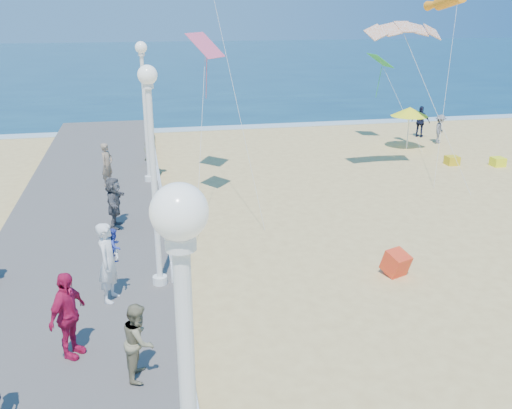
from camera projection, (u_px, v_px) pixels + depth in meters
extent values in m
plane|color=#E6C678|center=(362.00, 278.00, 15.33)|extent=(160.00, 160.00, 0.00)
cube|color=#0D344E|center=(178.00, 61.00, 75.43)|extent=(160.00, 90.00, 0.05)
cube|color=white|center=(234.00, 127.00, 34.27)|extent=(160.00, 1.20, 0.04)
cube|color=#66615C|center=(71.00, 299.00, 13.83)|extent=(5.00, 44.00, 0.40)
cube|color=white|center=(170.00, 244.00, 13.88)|extent=(0.05, 42.00, 0.06)
cube|color=white|center=(171.00, 262.00, 14.05)|extent=(0.05, 42.00, 0.04)
sphere|color=white|center=(179.00, 212.00, 4.17)|extent=(0.44, 0.44, 0.44)
cylinder|color=white|center=(160.00, 280.00, 14.14)|extent=(0.36, 0.36, 0.20)
cylinder|color=white|center=(154.00, 190.00, 13.37)|extent=(0.14, 0.14, 4.70)
sphere|color=white|center=(147.00, 75.00, 12.49)|extent=(0.44, 0.44, 0.44)
cylinder|color=white|center=(149.00, 178.00, 22.46)|extent=(0.36, 0.36, 0.20)
cylinder|color=white|center=(146.00, 119.00, 21.69)|extent=(0.14, 0.14, 4.70)
sphere|color=white|center=(141.00, 47.00, 20.82)|extent=(0.44, 0.44, 0.44)
imported|color=silver|center=(109.00, 262.00, 13.09)|extent=(0.67, 0.81, 1.92)
imported|color=#2F40B2|center=(114.00, 246.00, 13.15)|extent=(0.45, 0.51, 0.87)
imported|color=gray|center=(139.00, 341.00, 10.41)|extent=(0.67, 0.80, 1.49)
imported|color=#B91747|center=(68.00, 315.00, 10.97)|extent=(0.89, 1.13, 1.79)
imported|color=#525257|center=(114.00, 202.00, 17.56)|extent=(0.64, 1.53, 1.61)
imported|color=#86725C|center=(107.00, 165.00, 21.67)|extent=(0.65, 0.72, 1.65)
imported|color=slate|center=(440.00, 129.00, 30.21)|extent=(1.07, 1.12, 1.53)
imported|color=#161A32|center=(421.00, 122.00, 31.60)|extent=(1.03, 0.99, 1.72)
imported|color=#807E58|center=(151.00, 155.00, 24.38)|extent=(0.86, 1.04, 1.83)
cube|color=red|center=(396.00, 265.00, 15.41)|extent=(0.78, 0.86, 0.74)
cylinder|color=white|center=(408.00, 132.00, 28.95)|extent=(0.05, 0.05, 1.80)
cone|color=#FFF81A|center=(410.00, 112.00, 28.62)|extent=(1.90, 1.90, 0.45)
cube|color=gold|center=(452.00, 160.00, 26.26)|extent=(0.55, 0.55, 0.40)
cube|color=#FAFE1A|center=(498.00, 162.00, 26.03)|extent=(0.55, 0.55, 0.40)
cylinder|color=orange|center=(450.00, 0.00, 24.30)|extent=(1.00, 2.63, 1.07)
cube|color=#E85579|center=(206.00, 45.00, 19.07)|extent=(1.41, 1.47, 0.80)
cube|color=green|center=(380.00, 60.00, 29.30)|extent=(1.09, 1.27, 0.69)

